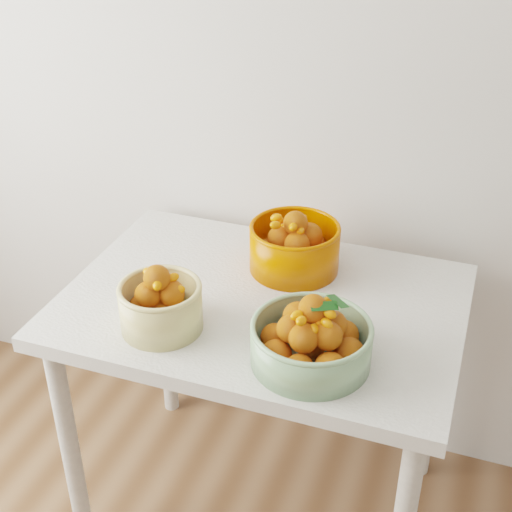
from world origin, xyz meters
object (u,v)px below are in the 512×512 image
at_px(table, 262,329).
at_px(bowl_cream, 161,305).
at_px(bowl_orange, 295,246).
at_px(bowl_green, 312,340).

distance_m(table, bowl_cream, 0.31).
relative_size(table, bowl_orange, 3.29).
relative_size(table, bowl_green, 3.21).
xyz_separation_m(bowl_cream, bowl_green, (0.37, -0.00, -0.00)).
distance_m(table, bowl_green, 0.31).
relative_size(bowl_cream, bowl_green, 0.64).
distance_m(table, bowl_orange, 0.24).
relative_size(table, bowl_cream, 4.98).
bearing_deg(bowl_green, bowl_orange, 112.47).
height_order(bowl_cream, bowl_green, bowl_green).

